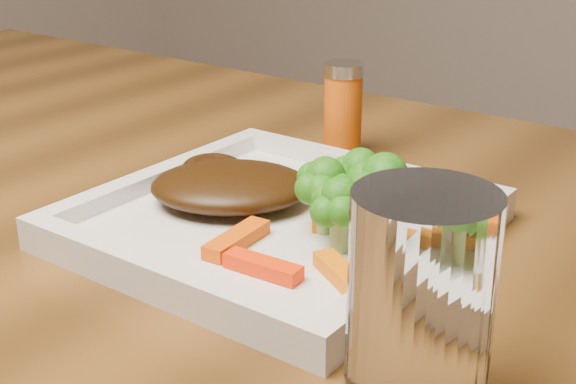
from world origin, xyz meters
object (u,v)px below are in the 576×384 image
Objects in this scene: plate at (277,227)px; steak at (231,186)px; drinking_glass at (420,307)px; spice_shaker at (343,110)px.

steak reaches higher than plate.
steak is 0.27m from drinking_glass.
spice_shaker reaches higher than plate.
drinking_glass reaches higher than plate.
steak is 0.18m from spice_shaker.
spice_shaker is (-0.01, 0.18, 0.02)m from steak.
spice_shaker is (-0.06, 0.18, 0.04)m from plate.
spice_shaker is at bearing 128.25° from drinking_glass.
plate is 0.05m from steak.
steak is 1.39× the size of spice_shaker.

